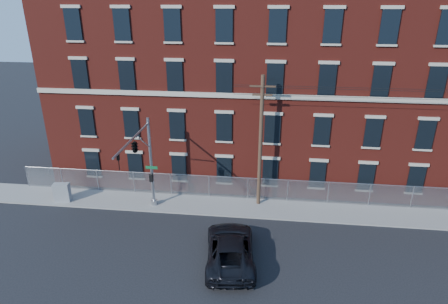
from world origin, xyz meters
The scene contains 8 objects.
ground centered at (0.00, 0.00, 0.00)m, with size 140.00×140.00×0.00m, color black.
sidewalk centered at (12.00, 5.00, 0.06)m, with size 65.00×3.00×0.12m, color gray.
mill_building centered at (12.00, 13.93, 8.15)m, with size 55.30×14.32×16.30m.
chain_link_fence centered at (12.00, 6.30, 1.06)m, with size 59.06×0.06×1.85m.
traffic_signal_mast centered at (-6.00, 2.18, 5.39)m, with size 0.90×6.75×7.00m.
utility_pole_near centered at (2.00, 5.60, 5.34)m, with size 1.80×0.28×10.00m.
pickup_truck centered at (0.51, -1.38, 0.86)m, with size 2.84×6.17×1.71m, color black.
utility_cabinet centered at (-13.28, 4.20, 0.87)m, with size 1.20×0.60×1.50m, color #919497.
Camera 1 is at (2.36, -20.50, 14.98)m, focal length 30.51 mm.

